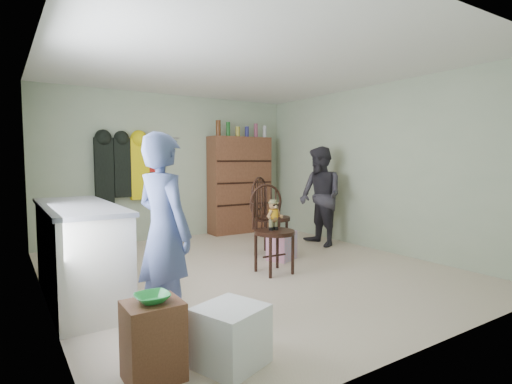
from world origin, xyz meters
TOP-DOWN VIEW (x-y plane):
  - ground_plane at (0.00, 0.00)m, footprint 5.00×5.00m
  - room_walls at (0.00, 0.53)m, footprint 5.00×5.00m
  - counter at (-1.95, 0.00)m, footprint 0.64×1.86m
  - stool at (-1.83, -1.81)m, footprint 0.35×0.30m
  - bowl at (-1.83, -1.81)m, footprint 0.21×0.21m
  - plastic_tub at (-1.34, -1.92)m, footprint 0.53×0.52m
  - chair_front at (0.18, -0.25)m, footprint 0.49×0.49m
  - chair_far at (0.68, 0.56)m, footprint 0.69×0.69m
  - striped_bag at (0.65, 0.17)m, footprint 0.46×0.42m
  - person_left at (-1.51, -1.16)m, footprint 0.52×0.66m
  - person_right at (1.71, 0.56)m, footprint 0.69×0.84m
  - dresser at (1.25, 2.30)m, footprint 1.20×0.39m
  - coat_rack at (-0.83, 2.38)m, footprint 1.42×0.12m

SIDE VIEW (x-z plane):
  - ground_plane at x=0.00m, z-range 0.00..0.00m
  - striped_bag at x=0.65m, z-range 0.00..0.39m
  - plastic_tub at x=-1.34m, z-range 0.00..0.40m
  - stool at x=-1.83m, z-range 0.00..0.49m
  - counter at x=-1.95m, z-range 0.00..0.94m
  - bowl at x=-1.83m, z-range 0.49..0.55m
  - chair_front at x=0.18m, z-range 0.06..1.14m
  - chair_far at x=0.68m, z-range 0.04..1.17m
  - person_left at x=-1.51m, z-range 0.00..1.58m
  - person_right at x=1.71m, z-range 0.00..1.59m
  - dresser at x=1.25m, z-range -0.13..1.95m
  - coat_rack at x=-0.83m, z-range 0.70..1.80m
  - room_walls at x=0.00m, z-range -0.92..4.08m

